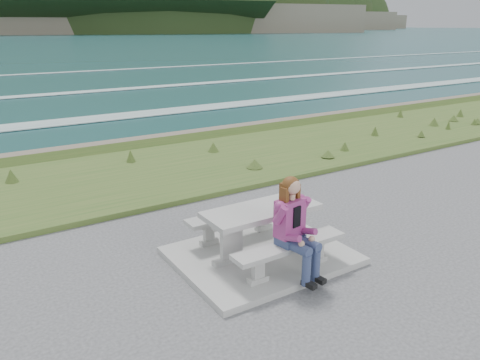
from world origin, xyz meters
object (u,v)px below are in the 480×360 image
object	(u,v)px
bench_landward	(290,250)
seated_woman	(298,241)
bench_seaward	(237,217)
picnic_table	(262,218)

from	to	relation	value
bench_landward	seated_woman	size ratio (longest dim) A/B	1.25
bench_seaward	seated_woman	xyz separation A→B (m)	(0.03, -1.54, 0.18)
picnic_table	seated_woman	world-z (taller)	seated_woman
picnic_table	bench_landward	size ratio (longest dim) A/B	1.00
seated_woman	bench_seaward	bearing A→B (deg)	81.40
picnic_table	seated_woman	bearing A→B (deg)	-88.28
picnic_table	bench_seaward	bearing A→B (deg)	90.00
bench_landward	seated_woman	distance (m)	0.23
picnic_table	bench_landward	world-z (taller)	picnic_table
bench_seaward	seated_woman	size ratio (longest dim) A/B	1.25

